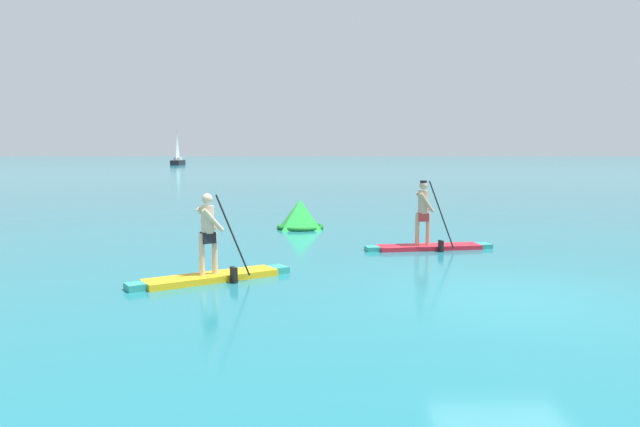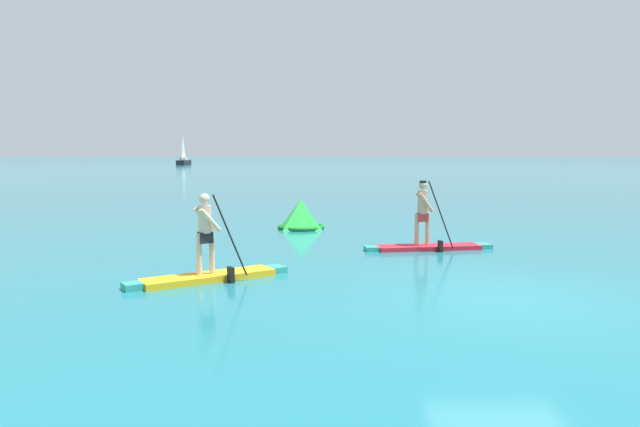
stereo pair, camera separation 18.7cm
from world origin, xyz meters
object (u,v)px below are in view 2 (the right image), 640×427
(paddleboarder_near_left, at_px, (209,265))
(paddleboarder_mid_center, at_px, (427,236))
(race_marker_buoy, at_px, (301,216))
(sailboat_left_horizon, at_px, (184,160))

(paddleboarder_near_left, bearing_deg, paddleboarder_mid_center, 4.12)
(race_marker_buoy, xyz_separation_m, sailboat_left_horizon, (-23.19, 80.58, 0.39))
(paddleboarder_mid_center, xyz_separation_m, race_marker_buoy, (-3.48, 4.11, 0.06))
(race_marker_buoy, relative_size, sailboat_left_horizon, 0.31)
(sailboat_left_horizon, bearing_deg, paddleboarder_mid_center, -162.69)
(paddleboarder_mid_center, distance_m, race_marker_buoy, 5.38)
(paddleboarder_mid_center, bearing_deg, sailboat_left_horizon, 98.03)
(paddleboarder_mid_center, relative_size, race_marker_buoy, 1.87)
(paddleboarder_near_left, distance_m, sailboat_left_horizon, 91.07)
(paddleboarder_near_left, xyz_separation_m, race_marker_buoy, (1.50, 7.86, 0.10))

